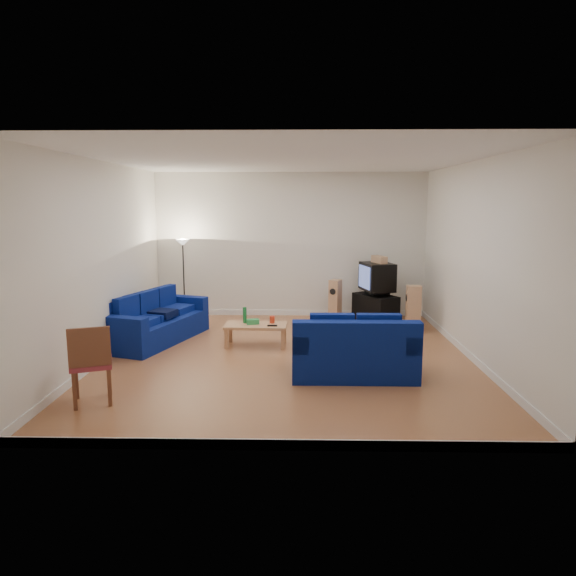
{
  "coord_description": "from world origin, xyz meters",
  "views": [
    {
      "loc": [
        0.17,
        -8.2,
        2.52
      ],
      "look_at": [
        0.0,
        0.4,
        1.1
      ],
      "focal_mm": 32.0,
      "sensor_mm": 36.0,
      "label": 1
    }
  ],
  "objects_px": {
    "sofa_three_seat": "(153,324)",
    "coffee_table": "(256,327)",
    "sofa_loveseat": "(354,354)",
    "tv_stand": "(375,308)",
    "television": "(377,277)"
  },
  "relations": [
    {
      "from": "sofa_three_seat",
      "to": "coffee_table",
      "type": "height_order",
      "value": "sofa_three_seat"
    },
    {
      "from": "tv_stand",
      "to": "television",
      "type": "relative_size",
      "value": 1.11
    },
    {
      "from": "coffee_table",
      "to": "sofa_loveseat",
      "type": "bearing_deg",
      "value": -45.2
    },
    {
      "from": "television",
      "to": "sofa_three_seat",
      "type": "bearing_deg",
      "value": -83.83
    },
    {
      "from": "sofa_three_seat",
      "to": "sofa_loveseat",
      "type": "bearing_deg",
      "value": 80.11
    },
    {
      "from": "sofa_loveseat",
      "to": "sofa_three_seat",
      "type": "bearing_deg",
      "value": 151.64
    },
    {
      "from": "sofa_three_seat",
      "to": "sofa_loveseat",
      "type": "height_order",
      "value": "sofa_loveseat"
    },
    {
      "from": "sofa_three_seat",
      "to": "sofa_loveseat",
      "type": "relative_size",
      "value": 1.35
    },
    {
      "from": "sofa_three_seat",
      "to": "tv_stand",
      "type": "xyz_separation_m",
      "value": [
        4.34,
        1.62,
        -0.03
      ]
    },
    {
      "from": "television",
      "to": "sofa_loveseat",
      "type": "bearing_deg",
      "value": -27.45
    },
    {
      "from": "sofa_three_seat",
      "to": "television",
      "type": "height_order",
      "value": "television"
    },
    {
      "from": "television",
      "to": "tv_stand",
      "type": "bearing_deg",
      "value": 176.73
    },
    {
      "from": "coffee_table",
      "to": "tv_stand",
      "type": "bearing_deg",
      "value": 38.77
    },
    {
      "from": "sofa_loveseat",
      "to": "tv_stand",
      "type": "bearing_deg",
      "value": 76.75
    },
    {
      "from": "sofa_loveseat",
      "to": "coffee_table",
      "type": "distance_m",
      "value": 2.23
    }
  ]
}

